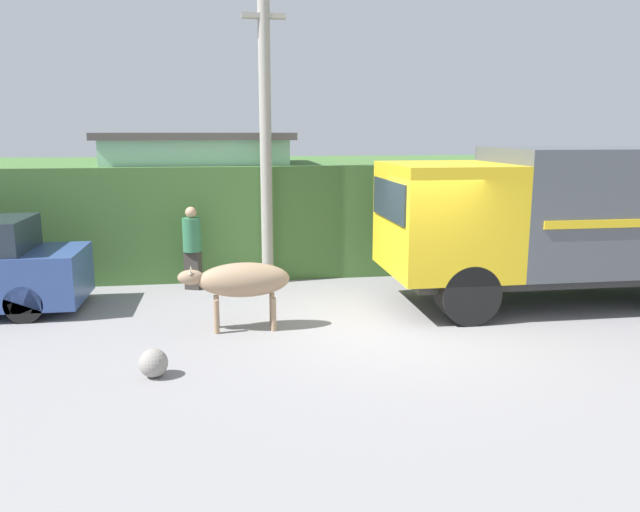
{
  "coord_description": "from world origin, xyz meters",
  "views": [
    {
      "loc": [
        -2.94,
        -9.76,
        3.27
      ],
      "look_at": [
        -1.34,
        0.76,
        1.14
      ],
      "focal_mm": 35.0,
      "sensor_mm": 36.0,
      "label": 1
    }
  ],
  "objects_px": {
    "cargo_truck": "(572,216)",
    "roadside_rock": "(153,363)",
    "utility_pole": "(265,131)",
    "brown_cow": "(241,281)",
    "pedestrian_on_hill": "(192,245)"
  },
  "relations": [
    {
      "from": "brown_cow",
      "to": "pedestrian_on_hill",
      "type": "xyz_separation_m",
      "value": [
        -0.94,
        2.92,
        0.11
      ]
    },
    {
      "from": "pedestrian_on_hill",
      "to": "roadside_rock",
      "type": "height_order",
      "value": "pedestrian_on_hill"
    },
    {
      "from": "utility_pole",
      "to": "roadside_rock",
      "type": "relative_size",
      "value": 16.17
    },
    {
      "from": "utility_pole",
      "to": "pedestrian_on_hill",
      "type": "bearing_deg",
      "value": -167.44
    },
    {
      "from": "cargo_truck",
      "to": "brown_cow",
      "type": "relative_size",
      "value": 3.82
    },
    {
      "from": "brown_cow",
      "to": "roadside_rock",
      "type": "relative_size",
      "value": 4.68
    },
    {
      "from": "brown_cow",
      "to": "utility_pole",
      "type": "height_order",
      "value": "utility_pole"
    },
    {
      "from": "utility_pole",
      "to": "roadside_rock",
      "type": "distance_m",
      "value": 6.32
    },
    {
      "from": "cargo_truck",
      "to": "pedestrian_on_hill",
      "type": "height_order",
      "value": "cargo_truck"
    },
    {
      "from": "brown_cow",
      "to": "roadside_rock",
      "type": "height_order",
      "value": "brown_cow"
    },
    {
      "from": "cargo_truck",
      "to": "brown_cow",
      "type": "distance_m",
      "value": 6.38
    },
    {
      "from": "cargo_truck",
      "to": "roadside_rock",
      "type": "height_order",
      "value": "cargo_truck"
    },
    {
      "from": "cargo_truck",
      "to": "roadside_rock",
      "type": "distance_m",
      "value": 8.12
    },
    {
      "from": "cargo_truck",
      "to": "utility_pole",
      "type": "bearing_deg",
      "value": 155.73
    },
    {
      "from": "cargo_truck",
      "to": "utility_pole",
      "type": "distance_m",
      "value": 6.36
    }
  ]
}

